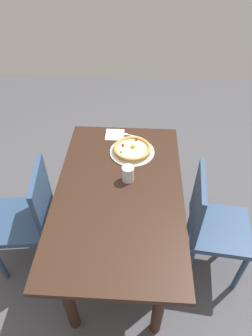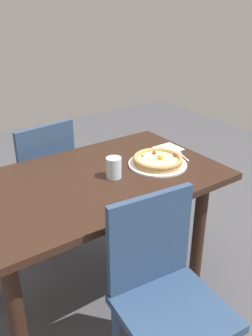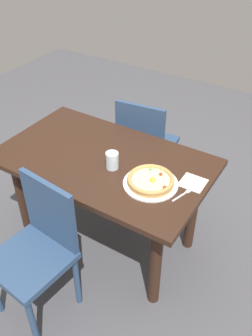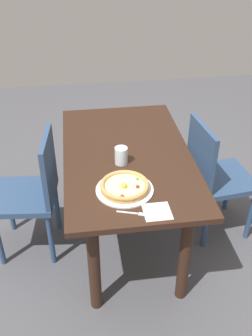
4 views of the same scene
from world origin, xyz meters
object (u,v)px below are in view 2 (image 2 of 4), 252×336
at_px(dining_table, 93,199).
at_px(plate, 158,164).
at_px(napkin, 168,148).
at_px(fork, 181,154).
at_px(chair_near, 165,293).
at_px(chair_far, 41,179).
at_px(pizza, 158,160).
at_px(drinking_glass, 114,168).

relative_size(dining_table, plate, 4.21).
bearing_deg(napkin, dining_table, -172.69).
height_order(plate, fork, plate).
distance_m(chair_near, fork, 0.87).
height_order(chair_near, plate, chair_near).
xyz_separation_m(dining_table, chair_near, (-0.03, -0.61, -0.13)).
height_order(chair_far, plate, chair_far).
distance_m(dining_table, pizza, 0.40).
distance_m(pizza, drinking_glass, 0.27).
bearing_deg(dining_table, drinking_glass, -26.88).
relative_size(chair_far, fork, 5.41).
xyz_separation_m(chair_far, napkin, (0.61, -0.54, 0.25)).
distance_m(drinking_glass, napkin, 0.49).
bearing_deg(drinking_glass, chair_near, -103.23).
xyz_separation_m(chair_near, fork, (0.60, 0.57, 0.25)).
bearing_deg(pizza, chair_near, -126.59).
bearing_deg(chair_far, dining_table, -92.96).
xyz_separation_m(dining_table, plate, (0.37, -0.07, 0.12)).
bearing_deg(drinking_glass, chair_far, 101.93).
relative_size(dining_table, pizza, 4.98).
xyz_separation_m(dining_table, napkin, (0.57, 0.07, 0.12)).
distance_m(dining_table, napkin, 0.59).
xyz_separation_m(plate, pizza, (0.00, 0.00, 0.03)).
distance_m(plate, fork, 0.20).
height_order(pizza, napkin, pizza).
relative_size(chair_near, drinking_glass, 8.29).
relative_size(drinking_glass, napkin, 0.76).
xyz_separation_m(chair_near, napkin, (0.60, 0.68, 0.25)).
distance_m(dining_table, chair_near, 0.63).
xyz_separation_m(chair_far, plate, (0.41, -0.68, 0.26)).
distance_m(dining_table, fork, 0.58).
relative_size(pizza, napkin, 1.91).
bearing_deg(chair_near, drinking_glass, -97.33).
xyz_separation_m(chair_near, drinking_glass, (0.13, 0.56, 0.30)).
distance_m(fork, drinking_glass, 0.47).
distance_m(chair_far, napkin, 0.85).
height_order(dining_table, drinking_glass, drinking_glass).
distance_m(pizza, napkin, 0.24).
xyz_separation_m(dining_table, fork, (0.57, -0.04, 0.12)).
bearing_deg(pizza, chair_far, 121.33).
bearing_deg(dining_table, plate, -10.13).
distance_m(dining_table, drinking_glass, 0.20).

